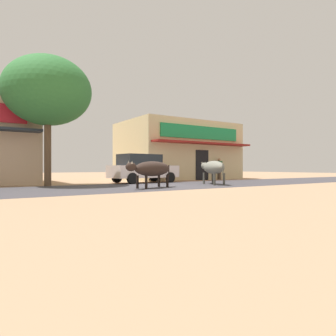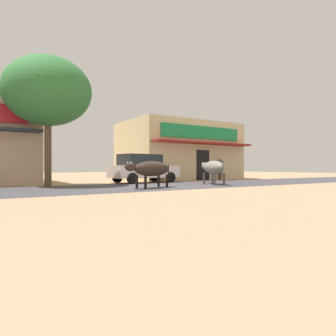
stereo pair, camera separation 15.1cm
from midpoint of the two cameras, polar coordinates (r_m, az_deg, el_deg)
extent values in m
plane|color=tan|center=(14.58, -1.35, -3.38)|extent=(80.00, 80.00, 0.00)
cube|color=#3F3D42|center=(14.58, -1.35, -3.38)|extent=(72.00, 5.52, 0.00)
cube|color=#D1BE8C|center=(23.56, 2.18, 3.13)|extent=(8.41, 5.68, 4.25)
cube|color=#198C4C|center=(21.35, 6.67, 6.65)|extent=(6.73, 0.10, 0.90)
cube|color=maroon|center=(20.98, 7.34, 4.66)|extent=(8.07, 0.90, 0.12)
cube|color=black|center=(21.30, 6.82, 0.56)|extent=(1.10, 0.06, 2.10)
cylinder|color=brown|center=(15.50, -21.44, 2.73)|extent=(0.32, 0.32, 3.20)
ellipsoid|color=#2F6F34|center=(15.90, -21.45, 13.33)|extent=(4.08, 4.08, 3.27)
cube|color=silver|center=(17.61, -4.25, -0.66)|extent=(4.21, 2.04, 0.70)
cube|color=#1E2328|center=(17.44, -5.08, 1.53)|extent=(2.38, 1.72, 0.64)
cylinder|color=black|center=(19.04, -2.36, -1.65)|extent=(0.62, 0.24, 0.60)
cylinder|color=black|center=(17.76, 0.74, -1.78)|extent=(0.62, 0.24, 0.60)
cylinder|color=black|center=(17.61, -9.30, -1.80)|extent=(0.62, 0.24, 0.60)
cylinder|color=black|center=(16.21, -6.48, -1.97)|extent=(0.62, 0.24, 0.60)
ellipsoid|color=#30231E|center=(13.10, -2.63, -0.14)|extent=(2.33, 1.42, 0.65)
ellipsoid|color=#30231E|center=(12.08, -6.77, 0.22)|extent=(0.62, 0.46, 0.36)
cone|color=beige|center=(11.98, -6.60, 1.08)|extent=(0.06, 0.06, 0.12)
cone|color=beige|center=(12.11, -7.28, 1.07)|extent=(0.06, 0.06, 0.12)
cylinder|color=black|center=(12.41, -3.91, -2.72)|extent=(0.11, 0.11, 0.56)
cylinder|color=black|center=(12.73, -5.56, -2.64)|extent=(0.11, 0.11, 0.56)
cylinder|color=black|center=(13.53, 0.12, -2.48)|extent=(0.11, 0.11, 0.56)
cylinder|color=black|center=(13.83, -1.48, -2.42)|extent=(0.11, 0.11, 0.56)
cylinder|color=black|center=(14.02, 0.41, -0.53)|extent=(0.05, 0.05, 0.52)
ellipsoid|color=slate|center=(15.75, 8.87, 0.13)|extent=(1.43, 2.36, 0.67)
ellipsoid|color=slate|center=(17.03, 7.12, 0.41)|extent=(0.45, 0.62, 0.36)
cone|color=beige|center=(17.05, 6.75, 1.02)|extent=(0.06, 0.06, 0.12)
cone|color=beige|center=(17.12, 7.38, 1.02)|extent=(0.06, 0.06, 0.12)
cylinder|color=#46453D|center=(16.35, 7.08, -1.94)|extent=(0.11, 0.11, 0.61)
cylinder|color=#46453D|center=(16.54, 8.73, -1.91)|extent=(0.11, 0.11, 0.61)
cylinder|color=#46453D|center=(14.99, 9.02, -2.13)|extent=(0.11, 0.11, 0.61)
cylinder|color=#46453D|center=(15.19, 10.80, -2.10)|extent=(0.11, 0.11, 0.61)
cylinder|color=#46453D|center=(14.68, 10.60, -0.26)|extent=(0.05, 0.05, 0.54)
cylinder|color=brown|center=(22.01, 9.84, -1.18)|extent=(0.14, 0.14, 0.78)
cylinder|color=brown|center=(21.88, 10.16, -1.18)|extent=(0.14, 0.14, 0.78)
cube|color=#33723F|center=(21.94, 10.00, 0.56)|extent=(0.46, 0.36, 0.55)
sphere|color=tan|center=(21.94, 10.00, 1.55)|extent=(0.21, 0.21, 0.21)
cylinder|color=#33723F|center=(22.13, 9.55, 0.63)|extent=(0.09, 0.09, 0.50)
cylinder|color=#33723F|center=(21.75, 10.47, 0.63)|extent=(0.09, 0.09, 0.50)
camera|label=1|loc=(0.08, -89.72, 0.00)|focal=32.33mm
camera|label=2|loc=(0.08, 90.28, 0.00)|focal=32.33mm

